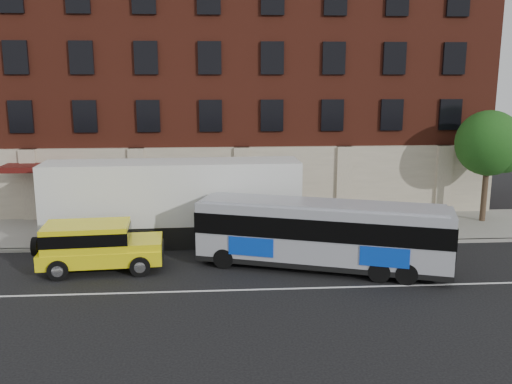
{
  "coord_description": "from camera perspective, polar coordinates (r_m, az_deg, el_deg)",
  "views": [
    {
      "loc": [
        -1.37,
        -19.49,
        8.1
      ],
      "look_at": [
        0.39,
        5.5,
        2.83
      ],
      "focal_mm": 38.43,
      "sensor_mm": 36.0,
      "label": 1
    }
  ],
  "objects": [
    {
      "name": "yellow_suv",
      "position": [
        24.31,
        -16.36,
        -5.17
      ],
      "size": [
        5.46,
        2.66,
        2.06
      ],
      "color": "#FFED13",
      "rests_on": "ground"
    },
    {
      "name": "sidewalk",
      "position": [
        29.63,
        -1.22,
        -3.84
      ],
      "size": [
        60.0,
        6.0,
        0.15
      ],
      "primitive_type": "cube",
      "color": "gray",
      "rests_on": "ground"
    },
    {
      "name": "street_tree",
      "position": [
        32.8,
        23.13,
        4.46
      ],
      "size": [
        3.6,
        3.6,
        6.2
      ],
      "color": "#332819",
      "rests_on": "sidewalk"
    },
    {
      "name": "sign_pole",
      "position": [
        27.43,
        -18.98,
        -2.82
      ],
      "size": [
        0.3,
        0.2,
        2.5
      ],
      "color": "slate",
      "rests_on": "ground"
    },
    {
      "name": "building",
      "position": [
        36.44,
        -1.91,
        11.05
      ],
      "size": [
        30.0,
        12.1,
        15.0
      ],
      "color": "#5F2316",
      "rests_on": "sidewalk"
    },
    {
      "name": "kerb",
      "position": [
        26.76,
        -0.9,
        -5.58
      ],
      "size": [
        60.0,
        0.25,
        0.15
      ],
      "primitive_type": "cube",
      "color": "gray",
      "rests_on": "ground"
    },
    {
      "name": "city_bus",
      "position": [
        23.52,
        6.89,
        -4.21
      ],
      "size": [
        10.87,
        5.56,
        2.93
      ],
      "color": "#9FA0A9",
      "rests_on": "ground"
    },
    {
      "name": "ground",
      "position": [
        21.15,
        0.01,
        -10.64
      ],
      "size": [
        120.0,
        120.0,
        0.0
      ],
      "primitive_type": "plane",
      "color": "black",
      "rests_on": "ground"
    },
    {
      "name": "shipping_container",
      "position": [
        27.17,
        -8.58,
        -1.17
      ],
      "size": [
        12.4,
        2.96,
        4.11
      ],
      "color": "black",
      "rests_on": "ground"
    },
    {
      "name": "lane_line",
      "position": [
        21.61,
        -0.09,
        -10.12
      ],
      "size": [
        60.0,
        0.12,
        0.01
      ],
      "primitive_type": "cube",
      "color": "silver",
      "rests_on": "ground"
    }
  ]
}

